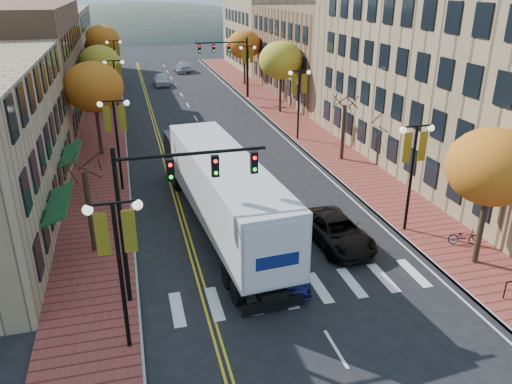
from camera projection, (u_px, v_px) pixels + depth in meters
ground at (317, 317)px, 20.55m from camera, size 200.00×200.00×0.00m
sidewalk_left at (104, 127)px, 47.38m from camera, size 4.00×85.00×0.15m
sidewalk_right at (284, 115)px, 51.61m from camera, size 4.00×85.00×0.15m
building_left_mid at (9, 67)px, 46.53m from camera, size 12.00×24.00×11.00m
building_left_far at (44, 45)px, 69.11m from camera, size 12.00×26.00×9.50m
building_right_near at (480, 61)px, 36.26m from camera, size 15.00×28.00×15.00m
building_right_mid at (336, 52)px, 60.41m from camera, size 15.00×24.00×10.00m
building_right_far at (281, 32)px, 79.83m from camera, size 15.00×20.00×11.00m
tree_left_a at (90, 212)px, 24.70m from camera, size 0.28×0.28×4.20m
tree_left_b at (93, 87)px, 37.73m from camera, size 4.48×4.48×7.21m
tree_left_c at (100, 62)px, 52.15m from camera, size 4.16×4.16×6.69m
tree_left_d at (102, 40)px, 67.98m from camera, size 4.61×4.61×7.42m
tree_right_a at (493, 167)px, 22.49m from camera, size 4.16×4.16×6.69m
tree_right_b at (343, 132)px, 37.84m from camera, size 0.28×0.28×4.20m
tree_right_c at (281, 60)px, 50.87m from camera, size 4.48×4.48×7.21m
tree_right_d at (244, 45)px, 65.20m from camera, size 4.35×4.35×7.00m
lamp_left_a at (118, 249)px, 17.12m from camera, size 1.96×0.36×6.05m
lamp_left_b at (116, 128)px, 31.39m from camera, size 1.96×0.36×6.05m
lamp_left_c at (115, 79)px, 47.44m from camera, size 1.96×0.36×6.05m
lamp_left_d at (115, 55)px, 63.49m from camera, size 1.96×0.36×6.05m
lamp_right_a at (413, 158)px, 26.00m from camera, size 1.96×0.36×6.05m
lamp_right_b at (299, 91)px, 42.05m from camera, size 1.96×0.36×6.05m
lamp_right_c at (248, 61)px, 58.10m from camera, size 1.96×0.36×6.05m
traffic_mast_near at (168, 193)px, 20.03m from camera, size 6.10×0.35×7.00m
traffic_mast_far at (231, 56)px, 57.38m from camera, size 6.10×0.34×7.00m
semi_truck at (218, 183)px, 27.16m from camera, size 4.27×18.24×4.52m
navy_sedan at (281, 261)px, 23.11m from camera, size 2.31×5.15×1.64m
black_suv at (337, 231)px, 26.05m from camera, size 2.82×5.50×1.49m
car_far_white at (161, 80)px, 66.78m from camera, size 1.89×4.60×1.56m
car_far_silver at (180, 69)px, 76.52m from camera, size 1.75×4.22×1.22m
car_far_oncoming at (184, 67)px, 77.33m from camera, size 1.64×4.50×1.47m
bicycle at (464, 237)px, 25.86m from camera, size 1.69×1.01×0.84m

